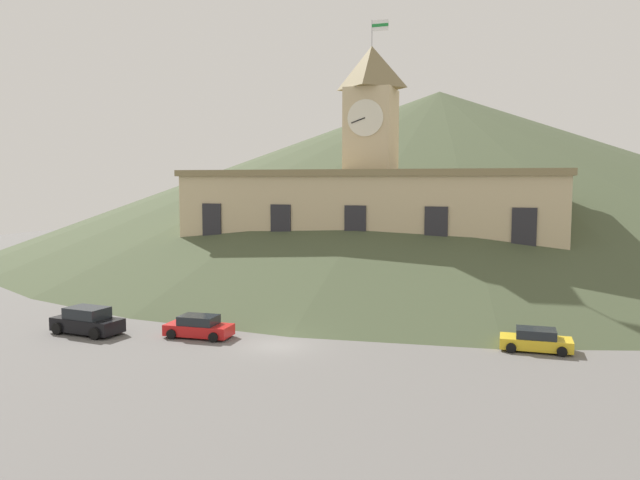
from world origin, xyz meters
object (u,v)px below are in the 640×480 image
(street_lamp_far_left, at_px, (275,259))
(pedestrian, at_px, (317,293))
(car_black_suv, at_px, (87,321))
(car_yellow_coupe, at_px, (536,340))
(street_lamp_left, at_px, (410,263))
(car_red_sedan, at_px, (199,327))

(street_lamp_far_left, relative_size, pedestrian, 2.39)
(car_black_suv, relative_size, car_yellow_coupe, 1.20)
(pedestrian, bearing_deg, car_black_suv, -171.87)
(street_lamp_far_left, relative_size, street_lamp_left, 0.96)
(street_lamp_left, bearing_deg, car_black_suv, -136.86)
(street_lamp_left, distance_m, pedestrian, 8.18)
(street_lamp_left, height_order, pedestrian, street_lamp_left)
(street_lamp_left, relative_size, pedestrian, 2.48)
(street_lamp_far_left, relative_size, car_black_suv, 0.86)
(street_lamp_left, bearing_deg, street_lamp_far_left, 180.00)
(car_red_sedan, distance_m, car_yellow_coupe, 21.35)
(street_lamp_left, height_order, car_black_suv, street_lamp_left)
(street_lamp_far_left, height_order, car_red_sedan, street_lamp_far_left)
(pedestrian, bearing_deg, car_yellow_coupe, -70.95)
(street_lamp_far_left, height_order, car_yellow_coupe, street_lamp_far_left)
(street_lamp_far_left, height_order, car_black_suv, street_lamp_far_left)
(street_lamp_far_left, relative_size, car_yellow_coupe, 1.03)
(car_black_suv, height_order, car_yellow_coupe, car_black_suv)
(car_red_sedan, bearing_deg, car_yellow_coupe, -172.83)
(street_lamp_far_left, xyz_separation_m, street_lamp_left, (12.26, 0.00, 0.11))
(street_lamp_far_left, bearing_deg, pedestrian, -32.21)
(car_black_suv, distance_m, car_yellow_coupe, 29.11)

